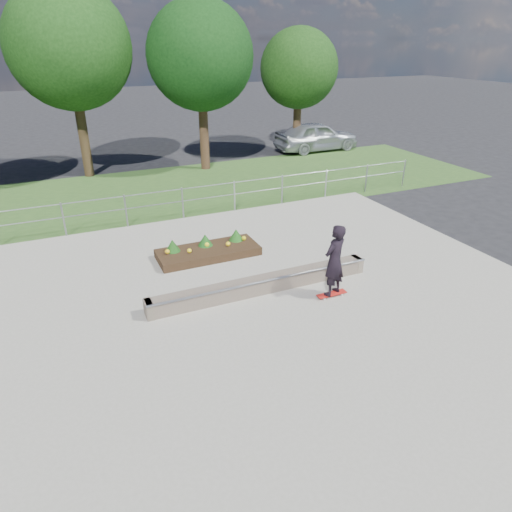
{
  "coord_description": "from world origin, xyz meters",
  "views": [
    {
      "loc": [
        -3.95,
        -7.77,
        5.95
      ],
      "look_at": [
        0.2,
        1.5,
        1.1
      ],
      "focal_mm": 32.0,
      "sensor_mm": 36.0,
      "label": 1
    }
  ],
  "objects_px": {
    "planter_bed": "(208,250)",
    "skateboarder": "(334,261)",
    "parked_car": "(317,136)",
    "grind_ledge": "(262,284)"
  },
  "relations": [
    {
      "from": "planter_bed",
      "to": "skateboarder",
      "type": "height_order",
      "value": "skateboarder"
    },
    {
      "from": "parked_car",
      "to": "planter_bed",
      "type": "bearing_deg",
      "value": 136.28
    },
    {
      "from": "skateboarder",
      "to": "parked_car",
      "type": "distance_m",
      "value": 16.97
    },
    {
      "from": "planter_bed",
      "to": "skateboarder",
      "type": "xyz_separation_m",
      "value": [
        2.09,
        -3.57,
        0.82
      ]
    },
    {
      "from": "skateboarder",
      "to": "parked_car",
      "type": "relative_size",
      "value": 0.39
    },
    {
      "from": "grind_ledge",
      "to": "parked_car",
      "type": "height_order",
      "value": "parked_car"
    },
    {
      "from": "planter_bed",
      "to": "parked_car",
      "type": "xyz_separation_m",
      "value": [
        10.44,
        11.19,
        0.59
      ]
    },
    {
      "from": "grind_ledge",
      "to": "parked_car",
      "type": "distance_m",
      "value": 16.99
    },
    {
      "from": "planter_bed",
      "to": "skateboarder",
      "type": "bearing_deg",
      "value": -59.69
    },
    {
      "from": "grind_ledge",
      "to": "parked_car",
      "type": "xyz_separation_m",
      "value": [
        9.86,
        13.82,
        0.57
      ]
    }
  ]
}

